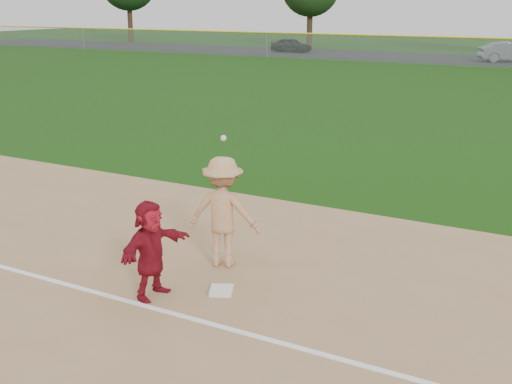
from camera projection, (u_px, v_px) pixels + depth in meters
The scene contains 7 objects.
ground at pixel (210, 296), 9.99m from camera, with size 160.00×160.00×0.00m, color #153E0C.
foul_line at pixel (180, 315), 9.31m from camera, with size 60.00×0.10×0.01m, color white.
first_base at pixel (221, 290), 10.04m from camera, with size 0.35×0.35×0.08m, color white.
base_runner at pixel (151, 249), 9.74m from camera, with size 1.43×0.46×1.54m, color maroon.
car_left at pixel (291, 45), 58.21m from camera, with size 1.50×3.73×1.27m, color black.
car_mid at pixel (510, 52), 48.63m from camera, with size 1.59×4.55×1.50m, color slate.
first_base_play at pixel (223, 212), 10.87m from camera, with size 1.38×1.13×2.43m.
Camera 1 is at (5.00, -7.66, 4.40)m, focal length 45.00 mm.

